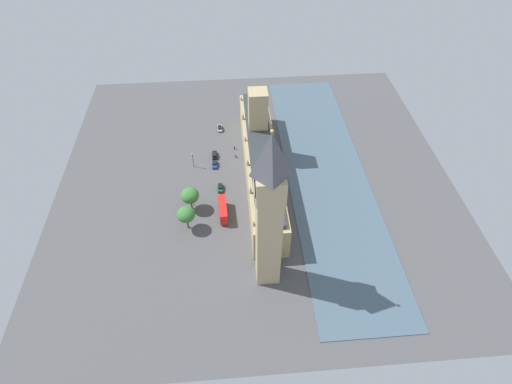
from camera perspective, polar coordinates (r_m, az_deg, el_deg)
name	(u,v)px	position (r m, az deg, el deg)	size (l,w,h in m)	color
ground_plane	(255,177)	(152.84, -0.08, 2.07)	(144.77, 144.77, 0.00)	#4C4C4F
river_thames	(326,173)	(156.62, 9.77, 2.62)	(29.70, 130.30, 0.25)	#475B6B
parliament_building	(261,159)	(148.97, 0.64, 4.60)	(11.40, 74.77, 28.48)	tan
clock_tower	(269,213)	(103.01, 1.86, -2.98)	(7.49, 7.49, 53.85)	tan
car_silver_by_river_gate	(220,128)	(175.83, -5.10, 8.91)	(2.11, 4.49, 1.74)	#B7B7BC
car_black_near_tower	(215,155)	(161.98, -5.81, 5.17)	(1.95, 4.78, 1.74)	black
car_blue_corner	(215,164)	(157.94, -5.82, 3.93)	(1.94, 4.34, 1.74)	navy
car_dark_green_leading	(220,187)	(148.25, -5.02, 0.64)	(1.85, 4.39, 1.74)	#19472D
double_decker_bus_under_trees	(223,209)	(138.32, -4.64, -2.44)	(3.07, 10.61, 4.75)	red
pedestrian_kerbside	(236,156)	(161.08, -2.84, 5.03)	(0.64, 0.55, 1.59)	navy
pedestrian_far_end	(235,148)	(165.26, -3.03, 6.23)	(0.61, 0.66, 1.57)	black
plane_tree_opposite_hall	(186,214)	(133.04, -9.77, -3.12)	(5.87, 5.87, 9.06)	brown
plane_tree_midblock	(190,196)	(139.10, -9.22, -0.50)	(6.09, 6.09, 8.86)	brown
street_lamp_trailing	(193,197)	(141.11, -8.84, -0.66)	(0.56, 0.56, 6.37)	black
street_lamp_slot_10	(193,157)	(156.03, -8.85, 4.81)	(0.56, 0.56, 6.78)	black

